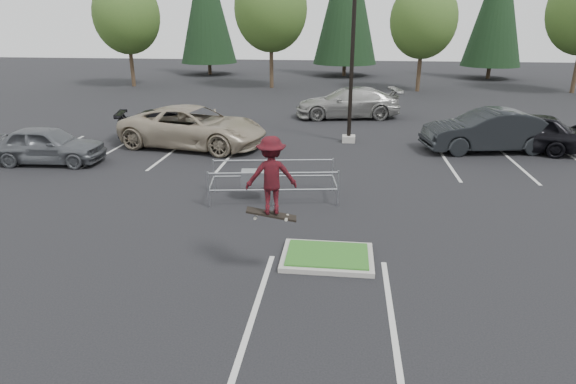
# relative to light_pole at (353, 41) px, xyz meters

# --- Properties ---
(ground) EXTENTS (120.00, 120.00, 0.00)m
(ground) POSITION_rel_light_pole_xyz_m (-0.50, -12.00, -4.56)
(ground) COLOR black
(ground) RESTS_ON ground
(grass_median) EXTENTS (2.20, 1.60, 0.16)m
(grass_median) POSITION_rel_light_pole_xyz_m (-0.50, -12.00, -4.48)
(grass_median) COLOR #A09B95
(grass_median) RESTS_ON ground
(stall_lines) EXTENTS (22.62, 17.60, 0.01)m
(stall_lines) POSITION_rel_light_pole_xyz_m (-1.85, -5.98, -4.56)
(stall_lines) COLOR beige
(stall_lines) RESTS_ON ground
(light_pole) EXTENTS (0.70, 0.60, 10.12)m
(light_pole) POSITION_rel_light_pole_xyz_m (0.00, 0.00, 0.00)
(light_pole) COLOR #A09B95
(light_pole) RESTS_ON ground
(decid_a) EXTENTS (5.44, 5.44, 8.91)m
(decid_a) POSITION_rel_light_pole_xyz_m (-18.51, 18.03, 1.02)
(decid_a) COLOR #38281C
(decid_a) RESTS_ON ground
(decid_b) EXTENTS (5.89, 5.89, 9.64)m
(decid_b) POSITION_rel_light_pole_xyz_m (-6.51, 18.53, 1.48)
(decid_b) COLOR #38281C
(decid_b) RESTS_ON ground
(decid_c) EXTENTS (5.12, 5.12, 8.38)m
(decid_c) POSITION_rel_light_pole_xyz_m (5.49, 17.83, 0.69)
(decid_c) COLOR #38281C
(decid_c) RESTS_ON ground
(conif_a) EXTENTS (5.72, 5.72, 13.00)m
(conif_a) POSITION_rel_light_pole_xyz_m (-14.50, 28.00, 2.54)
(conif_a) COLOR #38281C
(conif_a) RESTS_ON ground
(conif_c) EXTENTS (5.50, 5.50, 12.50)m
(conif_c) POSITION_rel_light_pole_xyz_m (13.50, 27.50, 2.29)
(conif_c) COLOR #38281C
(conif_c) RESTS_ON ground
(cart_corral) EXTENTS (4.19, 2.02, 1.14)m
(cart_corral) POSITION_rel_light_pole_xyz_m (-2.86, -8.07, -3.84)
(cart_corral) COLOR #9A9CA2
(cart_corral) RESTS_ON ground
(skateboarder) EXTENTS (1.19, 0.85, 1.84)m
(skateboarder) POSITION_rel_light_pole_xyz_m (-1.70, -13.00, -2.15)
(skateboarder) COLOR black
(skateboarder) RESTS_ON ground
(car_l_tan) EXTENTS (7.00, 4.16, 1.82)m
(car_l_tan) POSITION_rel_light_pole_xyz_m (-7.00, -1.71, -3.65)
(car_l_tan) COLOR tan
(car_l_tan) RESTS_ON ground
(car_l_black) EXTENTS (5.32, 3.21, 1.44)m
(car_l_black) POSITION_rel_light_pole_xyz_m (-8.50, -0.53, -3.84)
(car_l_black) COLOR black
(car_l_black) RESTS_ON ground
(car_l_grey) EXTENTS (4.49, 1.99, 1.50)m
(car_l_grey) POSITION_rel_light_pole_xyz_m (-12.00, -5.00, -3.81)
(car_l_grey) COLOR #56595E
(car_l_grey) RESTS_ON ground
(car_r_charc) EXTENTS (5.76, 2.84, 1.82)m
(car_r_charc) POSITION_rel_light_pole_xyz_m (6.00, -0.97, -3.65)
(car_r_charc) COLOR black
(car_r_charc) RESTS_ON ground
(car_r_black) EXTENTS (5.40, 3.22, 1.72)m
(car_r_black) POSITION_rel_light_pole_xyz_m (7.50, -0.66, -3.70)
(car_r_black) COLOR black
(car_r_black) RESTS_ON ground
(car_far_silver) EXTENTS (6.36, 3.45, 1.75)m
(car_far_silver) POSITION_rel_light_pole_xyz_m (-0.04, 6.00, -3.68)
(car_far_silver) COLOR #979792
(car_far_silver) RESTS_ON ground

